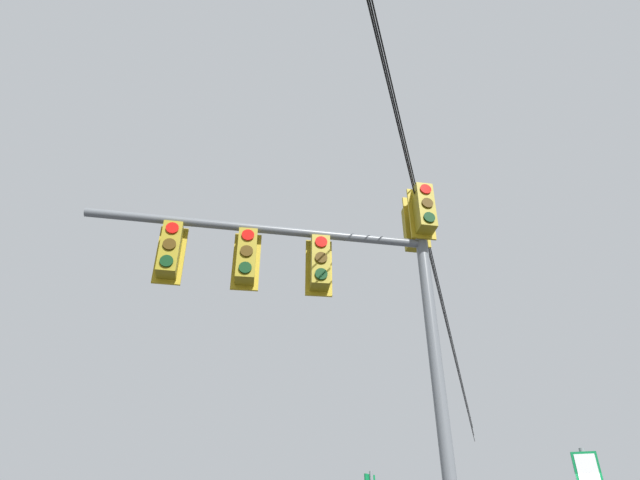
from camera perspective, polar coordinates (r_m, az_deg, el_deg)
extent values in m
cylinder|color=slate|center=(8.46, 12.64, -17.06)|extent=(0.20, 0.20, 6.91)
cylinder|color=slate|center=(9.06, -6.22, 1.17)|extent=(3.98, 4.12, 0.14)
cube|color=olive|center=(9.65, 10.89, 3.27)|extent=(0.42, 0.42, 0.90)
cube|color=#B29319|center=(9.78, 10.57, 2.70)|extent=(0.33, 0.34, 1.04)
cylinder|color=red|center=(9.70, 11.03, 5.27)|extent=(0.16, 0.16, 0.20)
cylinder|color=#3C2703|center=(9.53, 11.22, 3.84)|extent=(0.16, 0.16, 0.20)
cylinder|color=black|center=(9.35, 11.41, 2.35)|extent=(0.16, 0.16, 0.20)
cube|color=olive|center=(10.11, 9.79, 1.33)|extent=(0.42, 0.42, 0.90)
cube|color=#B29319|center=(9.98, 10.09, 1.86)|extent=(0.33, 0.34, 1.04)
cylinder|color=red|center=(10.40, 9.35, 2.21)|extent=(0.16, 0.16, 0.20)
cylinder|color=#3C2703|center=(10.24, 9.50, 0.82)|extent=(0.16, 0.16, 0.20)
cylinder|color=black|center=(10.08, 9.65, -0.60)|extent=(0.16, 0.16, 0.20)
cube|color=olive|center=(8.87, 0.00, -2.40)|extent=(0.42, 0.42, 0.90)
cube|color=#B29319|center=(9.01, -0.14, -2.94)|extent=(0.35, 0.33, 1.04)
cylinder|color=red|center=(8.88, 0.13, -0.20)|extent=(0.17, 0.16, 0.20)
cylinder|color=#3C2703|center=(8.73, 0.13, -1.86)|extent=(0.17, 0.16, 0.20)
cylinder|color=black|center=(8.58, 0.13, -3.59)|extent=(0.17, 0.16, 0.20)
cube|color=olive|center=(8.77, -7.73, -1.71)|extent=(0.42, 0.42, 0.90)
cube|color=#B29319|center=(8.92, -7.75, -2.26)|extent=(0.35, 0.33, 1.04)
cylinder|color=red|center=(8.79, -7.58, 0.52)|extent=(0.17, 0.16, 0.20)
cylinder|color=#3C2703|center=(8.63, -7.72, -1.16)|extent=(0.17, 0.16, 0.20)
cylinder|color=black|center=(8.48, -7.86, -2.89)|extent=(0.17, 0.16, 0.20)
cube|color=olive|center=(8.83, -15.48, -0.98)|extent=(0.42, 0.42, 0.90)
cube|color=#B29319|center=(8.98, -15.43, -1.54)|extent=(0.33, 0.35, 1.04)
cylinder|color=red|center=(8.85, -15.26, 1.22)|extent=(0.16, 0.17, 0.20)
cylinder|color=#3C2703|center=(8.69, -15.54, -0.43)|extent=(0.16, 0.17, 0.20)
cylinder|color=black|center=(8.54, -15.83, -2.13)|extent=(0.16, 0.17, 0.20)
cube|color=#0C7238|center=(8.19, 26.23, -20.67)|extent=(0.30, 0.15, 0.39)
cube|color=white|center=(8.18, 26.25, -20.65)|extent=(0.23, 0.11, 0.33)
cylinder|color=black|center=(11.37, 11.27, -0.93)|extent=(11.74, 32.95, 0.51)
cylinder|color=black|center=(11.51, 11.13, 0.22)|extent=(11.74, 32.95, 0.51)
cylinder|color=black|center=(11.69, 10.96, 1.59)|extent=(11.74, 32.95, 0.51)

